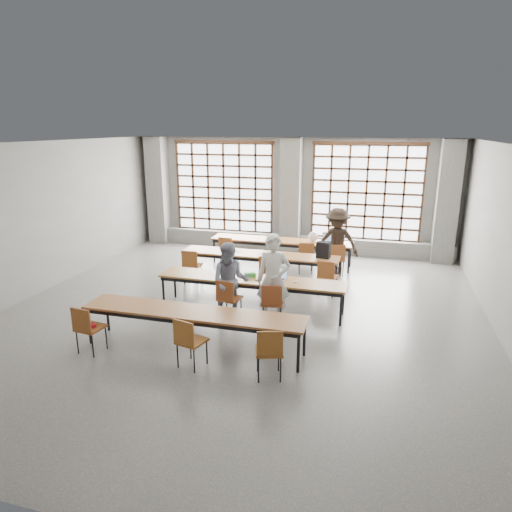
{
  "coord_description": "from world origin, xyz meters",
  "views": [
    {
      "loc": [
        2.69,
        -8.57,
        3.84
      ],
      "look_at": [
        0.21,
        0.4,
        1.17
      ],
      "focal_mm": 32.0,
      "sensor_mm": 36.0,
      "label": 1
    }
  ],
  "objects_px": {
    "chair_front_right": "(272,300)",
    "desk_row_c": "(251,281)",
    "desk_row_d": "(193,315)",
    "chair_near_right": "(269,348)",
    "chair_near_left": "(87,325)",
    "green_box": "(250,275)",
    "red_pouch": "(90,325)",
    "desk_row_b": "(259,256)",
    "phone": "(258,280)",
    "chair_back_left": "(227,249)",
    "laptop_front": "(278,276)",
    "chair_mid_centre": "(269,269)",
    "chair_mid_right": "(327,274)",
    "chair_front_left": "(228,296)",
    "desk_row_a": "(281,242)",
    "chair_back_mid": "(306,254)",
    "chair_mid_left": "(191,263)",
    "laptop_back": "(329,240)",
    "chair_back_right": "(337,257)",
    "student_male": "(274,280)",
    "plastic_bag": "(313,237)",
    "backpack": "(324,250)",
    "chair_near_mid": "(189,338)",
    "student_female": "(230,281)"
  },
  "relations": [
    {
      "from": "desk_row_a",
      "to": "chair_back_right",
      "type": "bearing_deg",
      "value": -21.1
    },
    {
      "from": "green_box",
      "to": "phone",
      "type": "height_order",
      "value": "green_box"
    },
    {
      "from": "desk_row_a",
      "to": "student_female",
      "type": "relative_size",
      "value": 2.49
    },
    {
      "from": "desk_row_d",
      "to": "chair_back_mid",
      "type": "xyz_separation_m",
      "value": [
        1.19,
        4.82,
        -0.13
      ]
    },
    {
      "from": "phone",
      "to": "desk_row_d",
      "type": "bearing_deg",
      "value": -109.56
    },
    {
      "from": "chair_mid_left",
      "to": "phone",
      "type": "bearing_deg",
      "value": -33.25
    },
    {
      "from": "chair_back_mid",
      "to": "chair_mid_left",
      "type": "height_order",
      "value": "same"
    },
    {
      "from": "desk_row_c",
      "to": "chair_near_left",
      "type": "xyz_separation_m",
      "value": [
        -2.2,
        -2.61,
        -0.13
      ]
    },
    {
      "from": "chair_back_mid",
      "to": "chair_mid_centre",
      "type": "height_order",
      "value": "same"
    },
    {
      "from": "chair_mid_right",
      "to": "chair_front_left",
      "type": "height_order",
      "value": "same"
    },
    {
      "from": "chair_mid_right",
      "to": "chair_front_left",
      "type": "distance_m",
      "value": 2.6
    },
    {
      "from": "desk_row_d",
      "to": "chair_near_left",
      "type": "relative_size",
      "value": 4.55
    },
    {
      "from": "desk_row_b",
      "to": "chair_back_right",
      "type": "height_order",
      "value": "chair_back_right"
    },
    {
      "from": "chair_mid_right",
      "to": "green_box",
      "type": "height_order",
      "value": "chair_mid_right"
    },
    {
      "from": "chair_back_left",
      "to": "laptop_front",
      "type": "height_order",
      "value": "laptop_front"
    },
    {
      "from": "desk_row_b",
      "to": "green_box",
      "type": "relative_size",
      "value": 16.0
    },
    {
      "from": "desk_row_d",
      "to": "chair_near_right",
      "type": "bearing_deg",
      "value": -22.31
    },
    {
      "from": "red_pouch",
      "to": "desk_row_c",
      "type": "bearing_deg",
      "value": 49.15
    },
    {
      "from": "desk_row_b",
      "to": "laptop_front",
      "type": "height_order",
      "value": "laptop_front"
    },
    {
      "from": "chair_mid_centre",
      "to": "chair_near_right",
      "type": "bearing_deg",
      "value": -75.92
    },
    {
      "from": "student_male",
      "to": "laptop_front",
      "type": "distance_m",
      "value": 0.62
    },
    {
      "from": "chair_back_left",
      "to": "chair_mid_centre",
      "type": "bearing_deg",
      "value": -44.57
    },
    {
      "from": "chair_back_right",
      "to": "desk_row_c",
      "type": "bearing_deg",
      "value": -118.04
    },
    {
      "from": "chair_mid_right",
      "to": "student_female",
      "type": "height_order",
      "value": "student_female"
    },
    {
      "from": "chair_back_mid",
      "to": "laptop_back",
      "type": "relative_size",
      "value": 2.07
    },
    {
      "from": "desk_row_c",
      "to": "chair_front_right",
      "type": "xyz_separation_m",
      "value": [
        0.61,
        -0.63,
        -0.13
      ]
    },
    {
      "from": "phone",
      "to": "student_female",
      "type": "bearing_deg",
      "value": -140.19
    },
    {
      "from": "desk_row_c",
      "to": "desk_row_a",
      "type": "bearing_deg",
      "value": 91.83
    },
    {
      "from": "chair_front_left",
      "to": "chair_front_right",
      "type": "bearing_deg",
      "value": -0.02
    },
    {
      "from": "desk_row_d",
      "to": "red_pouch",
      "type": "relative_size",
      "value": 20.0
    },
    {
      "from": "chair_back_left",
      "to": "chair_front_left",
      "type": "bearing_deg",
      "value": -70.85
    },
    {
      "from": "desk_row_d",
      "to": "chair_mid_left",
      "type": "bearing_deg",
      "value": 113.81
    },
    {
      "from": "chair_mid_left",
      "to": "desk_row_a",
      "type": "bearing_deg",
      "value": 50.22
    },
    {
      "from": "chair_front_right",
      "to": "desk_row_c",
      "type": "bearing_deg",
      "value": 134.17
    },
    {
      "from": "chair_back_mid",
      "to": "student_male",
      "type": "height_order",
      "value": "student_male"
    },
    {
      "from": "chair_back_mid",
      "to": "chair_mid_left",
      "type": "xyz_separation_m",
      "value": [
        -2.63,
        -1.55,
        0.0
      ]
    },
    {
      "from": "chair_near_right",
      "to": "phone",
      "type": "xyz_separation_m",
      "value": [
        -0.86,
        2.51,
        0.2
      ]
    },
    {
      "from": "laptop_back",
      "to": "phone",
      "type": "distance_m",
      "value": 3.82
    },
    {
      "from": "chair_mid_centre",
      "to": "red_pouch",
      "type": "xyz_separation_m",
      "value": [
        -2.25,
        -3.81,
        -0.04
      ]
    },
    {
      "from": "chair_near_left",
      "to": "green_box",
      "type": "distance_m",
      "value": 3.45
    },
    {
      "from": "backpack",
      "to": "chair_near_mid",
      "type": "bearing_deg",
      "value": -99.11
    },
    {
      "from": "chair_near_mid",
      "to": "green_box",
      "type": "xyz_separation_m",
      "value": [
        0.26,
        2.69,
        0.24
      ]
    },
    {
      "from": "chair_mid_centre",
      "to": "laptop_back",
      "type": "xyz_separation_m",
      "value": [
        1.16,
        2.29,
        0.25
      ]
    },
    {
      "from": "desk_row_c",
      "to": "chair_back_right",
      "type": "xyz_separation_m",
      "value": [
        1.51,
        2.84,
        -0.13
      ]
    },
    {
      "from": "chair_back_mid",
      "to": "chair_near_mid",
      "type": "height_order",
      "value": "same"
    },
    {
      "from": "plastic_bag",
      "to": "laptop_back",
      "type": "bearing_deg",
      "value": 7.58
    },
    {
      "from": "chair_back_right",
      "to": "chair_near_right",
      "type": "height_order",
      "value": "same"
    },
    {
      "from": "chair_back_right",
      "to": "chair_near_left",
      "type": "relative_size",
      "value": 1.0
    },
    {
      "from": "desk_row_b",
      "to": "backpack",
      "type": "xyz_separation_m",
      "value": [
        1.6,
        0.05,
        0.27
      ]
    },
    {
      "from": "chair_mid_centre",
      "to": "plastic_bag",
      "type": "xyz_separation_m",
      "value": [
        0.73,
        2.23,
        0.34
      ]
    }
  ]
}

